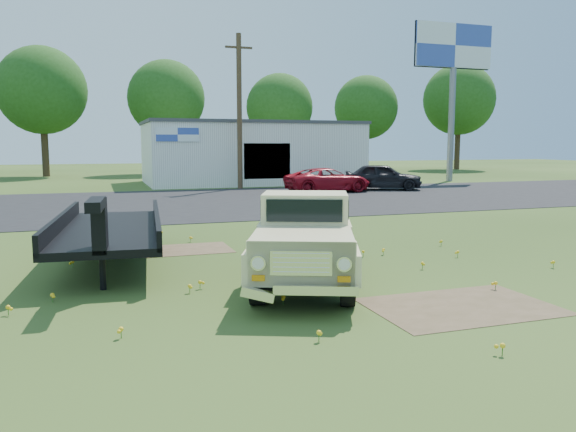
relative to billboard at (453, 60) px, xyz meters
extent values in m
plane|color=#273F14|center=(-20.00, -24.04, -8.54)|extent=(140.00, 140.00, 0.00)
cube|color=black|center=(-20.00, -9.04, -8.54)|extent=(90.00, 14.00, 0.02)
cube|color=brown|center=(-18.50, -27.04, -8.54)|extent=(3.00, 2.00, 0.01)
cube|color=brown|center=(-22.00, -20.54, -8.54)|extent=(2.20, 1.60, 0.01)
cube|color=silver|center=(-14.00, 2.96, -6.54)|extent=(14.00, 8.00, 4.00)
cube|color=#3F3F44|center=(-14.00, 2.96, -4.49)|extent=(14.20, 8.20, 0.20)
cube|color=black|center=(-14.00, -0.99, -6.94)|extent=(3.00, 0.10, 2.20)
cube|color=white|center=(-19.50, -1.09, -5.34)|extent=(2.50, 0.08, 0.80)
cylinder|color=slate|center=(0.00, -0.04, -4.54)|extent=(0.44, 0.44, 8.00)
cube|color=white|center=(0.00, -0.04, 0.96)|extent=(6.00, 0.30, 3.00)
cube|color=black|center=(0.00, 0.14, 0.96)|extent=(6.10, 0.10, 3.10)
cylinder|color=#452E20|center=(-16.00, -2.04, -4.04)|extent=(0.30, 0.30, 9.00)
cube|color=#452E20|center=(-16.00, -2.04, -0.34)|extent=(1.60, 0.12, 0.12)
cylinder|color=#3A2A1A|center=(-28.00, 15.46, -6.56)|extent=(0.56, 0.56, 3.96)
sphere|color=#214B15|center=(-28.00, 15.46, -1.58)|extent=(7.04, 7.04, 7.04)
cylinder|color=#3A2A1A|center=(-18.00, 16.46, -6.65)|extent=(0.56, 0.56, 3.78)
sphere|color=#214B15|center=(-18.00, 16.46, -1.90)|extent=(6.72, 6.72, 6.72)
cylinder|color=#3A2A1A|center=(-8.00, 14.96, -6.83)|extent=(0.56, 0.56, 3.42)
sphere|color=#214B15|center=(-8.00, 14.96, -2.53)|extent=(6.08, 6.08, 6.08)
cylinder|color=#3A2A1A|center=(2.00, 17.46, -6.74)|extent=(0.56, 0.56, 3.60)
sphere|color=#214B15|center=(2.00, 17.46, -2.22)|extent=(6.40, 6.40, 6.40)
cylinder|color=#3A2A1A|center=(12.00, 15.96, -6.47)|extent=(0.56, 0.56, 4.14)
sphere|color=#214B15|center=(12.00, 15.96, -1.27)|extent=(7.36, 7.36, 7.36)
imported|color=maroon|center=(-12.01, -5.98, -7.88)|extent=(4.86, 2.44, 1.32)
imported|color=black|center=(-8.37, -5.56, -7.78)|extent=(4.81, 3.51, 1.52)
camera|label=1|loc=(-24.07, -34.58, -5.89)|focal=35.00mm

